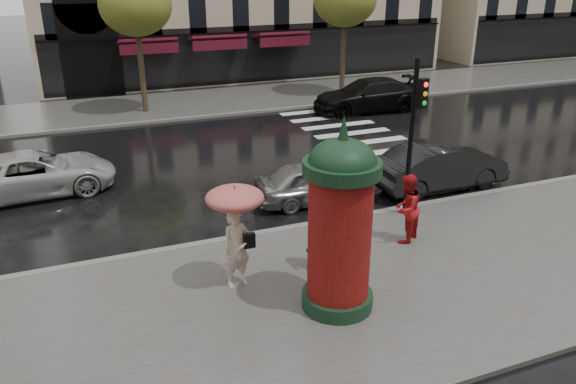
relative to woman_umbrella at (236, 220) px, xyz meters
name	(u,v)px	position (x,y,z in m)	size (l,w,h in m)	color
ground	(347,281)	(2.52, -0.64, -1.77)	(160.00, 160.00, 0.00)	black
near_sidewalk	(357,289)	(2.52, -1.14, -1.71)	(90.00, 7.00, 0.12)	#474744
far_sidewalk	(181,104)	(2.52, 18.36, -1.71)	(90.00, 6.00, 0.12)	#474744
near_kerb	(298,227)	(2.52, 2.36, -1.70)	(90.00, 0.25, 0.14)	slate
far_kerb	(194,118)	(2.52, 15.36, -1.70)	(90.00, 0.25, 0.14)	slate
zebra_crossing	(368,142)	(8.52, 8.96, -1.77)	(3.60, 11.75, 0.01)	silver
tree_far_left	(135,6)	(0.52, 17.36, 3.40)	(3.40, 3.40, 6.64)	#38281C
tree_far_right	(345,0)	(11.52, 17.36, 3.40)	(3.40, 3.40, 6.64)	#38281C
woman_umbrella	(236,220)	(0.00, 0.00, 0.00)	(1.30, 1.30, 2.51)	beige
woman_red	(406,209)	(4.82, 0.46, -0.71)	(0.91, 0.71, 1.88)	red
man_burgundy	(322,237)	(2.13, -0.01, -0.81)	(0.83, 0.54, 1.70)	#440D1E
morris_column	(340,220)	(1.76, -1.63, 0.40)	(1.59, 1.59, 4.29)	#13331D
traffic_light	(415,124)	(5.83, 1.88, 1.13)	(0.33, 0.45, 4.59)	black
car_silver	(315,182)	(3.80, 4.05, -1.12)	(1.55, 3.86, 1.31)	#9C9CA0
car_darkgrey	(440,166)	(8.15, 3.56, -1.01)	(1.62, 4.64, 1.53)	black
car_white	(35,173)	(-4.42, 8.03, -1.07)	(2.33, 5.06, 1.41)	#BABABA
car_black	(367,95)	(11.08, 13.65, -0.96)	(2.27, 5.59, 1.62)	black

